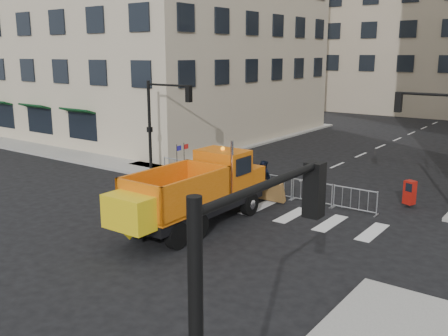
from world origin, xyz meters
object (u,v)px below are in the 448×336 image
Objects in this scene: plow_truck at (194,190)px; cop_b at (263,179)px; worker at (219,165)px; cop_c at (238,174)px; newspaper_box at (410,192)px; cop_a at (263,180)px.

plow_truck reaches higher than cop_b.
plow_truck is 4.77× the size of cop_b.
worker reaches higher than cop_b.
cop_c is (-1.42, 5.20, -0.57)m from plow_truck.
cop_b is at bearing 121.99° from cop_c.
worker is 1.73× the size of newspaper_box.
plow_truck reaches higher than worker.
worker is (-1.70, 0.66, 0.12)m from cop_c.
cop_c is at bearing 15.14° from plow_truck.
worker is at bearing -15.64° from cop_a.
cop_b is 3.22m from worker.
plow_truck is at bearing -104.49° from newspaper_box.
cop_a is 1.69× the size of newspaper_box.
cop_a is 0.95× the size of cop_c.
newspaper_box is at bearing 141.55° from cop_c.
newspaper_box is at bearing -160.22° from cop_a.
cop_c reaches higher than cop_a.
worker reaches higher than cop_a.
cop_a is at bearing -132.51° from newspaper_box.
cop_a is 6.76m from newspaper_box.
cop_a is at bearing -0.75° from plow_truck.
cop_a is 1.48m from cop_c.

